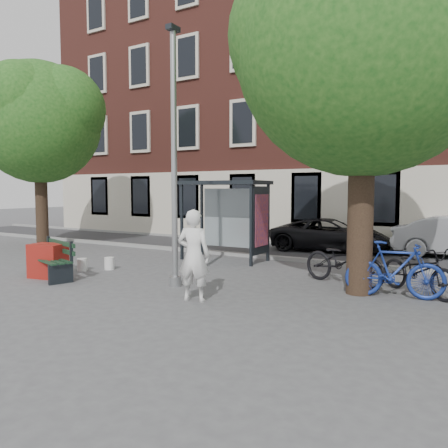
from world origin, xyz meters
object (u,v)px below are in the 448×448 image
bike_b (395,270)px  car_dark (330,235)px  bench (51,261)px  bike_a (344,261)px  red_stand (48,261)px  bike_c (419,270)px  painter (194,255)px  lamppost (174,170)px  bus_shelter (236,202)px

bike_b → car_dark: bearing=16.5°
bench → bike_a: bearing=43.4°
bike_a → red_stand: bearing=133.3°
bike_c → red_stand: bearing=145.7°
bench → red_stand: bearing=-167.8°
painter → bike_c: (3.96, 3.02, -0.41)m
bench → bike_b: (8.12, 2.39, 0.16)m
bench → bike_b: size_ratio=0.98×
lamppost → red_stand: 4.32m
lamppost → bike_a: size_ratio=2.74×
painter → bike_a: bearing=-137.6°
painter → car_dark: bearing=-103.7°
lamppost → bike_c: lamppost is taller
bus_shelter → bench: bearing=-118.8°
painter → red_stand: (-4.73, 0.04, -0.51)m
bench → painter: bearing=18.0°
lamppost → bus_shelter: bearing=98.4°
car_dark → red_stand: size_ratio=4.97×
painter → bike_b: (3.55, 2.41, -0.35)m
painter → bench: 4.59m
car_dark → red_stand: car_dark is taller
bench → car_dark: car_dark is taller
painter → bench: bearing=-13.0°
lamppost → bike_a: bearing=33.6°
bus_shelter → painter: (1.81, -5.04, -0.96)m
bus_shelter → bike_c: (5.76, -2.01, -1.37)m
bench → car_dark: bearing=80.2°
car_dark → lamppost: bearing=163.7°
red_stand → car_dark: bearing=61.2°
bus_shelter → car_dark: size_ratio=0.64×
painter → car_dark: painter is taller
bus_shelter → bike_b: (5.36, -2.63, -1.30)m
bike_a → car_dark: (-2.09, 5.66, 0.03)m
lamppost → car_dark: lamppost is taller
bike_b → car_dark: size_ratio=0.46×
bench → lamppost: bearing=33.4°
bus_shelter → bike_a: size_ratio=1.28×
bike_a → bike_b: (1.32, -0.80, 0.03)m
bike_b → bike_c: bearing=-44.7°
painter → car_dark: size_ratio=0.43×
bench → bike_a: (6.80, 3.20, 0.14)m
bike_a → bike_c: (1.72, -0.19, -0.04)m
painter → red_stand: 4.75m
bike_b → bike_c: bike_b is taller
lamppost → bus_shelter: size_ratio=2.14×
bike_a → car_dark: size_ratio=0.50×
lamppost → bike_a: 4.67m
lamppost → bike_c: (5.16, 2.09, -2.23)m
bike_a → bike_b: bearing=-102.7°
lamppost → bike_c: size_ratio=2.92×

